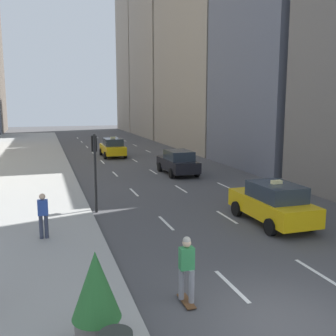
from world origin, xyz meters
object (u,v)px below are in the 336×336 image
(taxi_second, at_px, (113,147))
(planter_with_shrub, at_px, (96,296))
(taxi_lead, at_px, (273,203))
(skateboarder, at_px, (187,267))
(traffic_light_pole, at_px, (95,160))
(sedan_black_near, at_px, (178,162))
(pedestrian_mid_block, at_px, (43,214))

(taxi_second, height_order, planter_with_shrub, planter_with_shrub)
(taxi_lead, height_order, skateboarder, taxi_lead)
(skateboarder, bearing_deg, traffic_light_pole, 96.53)
(sedan_black_near, xyz_separation_m, pedestrian_mid_block, (-9.06, -11.40, 0.20))
(taxi_second, bearing_deg, taxi_lead, -82.84)
(taxi_lead, height_order, sedan_black_near, taxi_lead)
(taxi_lead, distance_m, planter_with_shrub, 10.25)
(taxi_second, distance_m, pedestrian_mid_block, 22.62)
(sedan_black_near, relative_size, traffic_light_pole, 1.23)
(planter_with_shrub, bearing_deg, sedan_black_near, 66.12)
(sedan_black_near, bearing_deg, pedestrian_mid_block, -128.48)
(taxi_lead, bearing_deg, taxi_second, 97.16)
(pedestrian_mid_block, height_order, traffic_light_pole, traffic_light_pole)
(sedan_black_near, bearing_deg, planter_with_shrub, -113.88)
(skateboarder, bearing_deg, sedan_black_near, 71.50)
(planter_with_shrub, bearing_deg, pedestrian_mid_block, 98.16)
(skateboarder, bearing_deg, taxi_second, 83.94)
(taxi_lead, xyz_separation_m, skateboarder, (-5.71, -5.10, 0.08))
(sedan_black_near, relative_size, pedestrian_mid_block, 2.69)
(taxi_lead, relative_size, taxi_second, 1.00)
(taxi_second, bearing_deg, sedan_black_near, -74.84)
(taxi_lead, distance_m, skateboarder, 7.65)
(taxi_lead, relative_size, sedan_black_near, 0.99)
(sedan_black_near, height_order, skateboarder, skateboarder)
(taxi_lead, distance_m, traffic_light_pole, 8.00)
(planter_with_shrub, height_order, traffic_light_pole, traffic_light_pole)
(pedestrian_mid_block, distance_m, traffic_light_pole, 4.37)
(taxi_second, bearing_deg, planter_with_shrub, -100.47)
(planter_with_shrub, height_order, pedestrian_mid_block, planter_with_shrub)
(sedan_black_near, distance_m, traffic_light_pole, 10.54)
(sedan_black_near, height_order, planter_with_shrub, planter_with_shrub)
(pedestrian_mid_block, relative_size, traffic_light_pole, 0.46)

